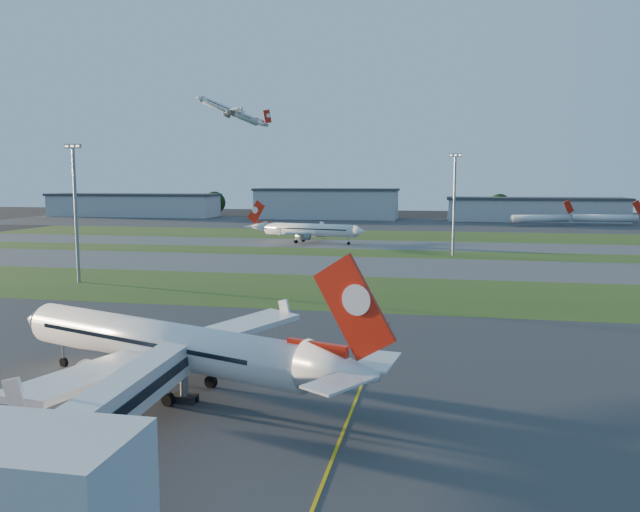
% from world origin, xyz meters
% --- Properties ---
extents(ground, '(700.00, 700.00, 0.00)m').
position_xyz_m(ground, '(0.00, 0.00, 0.00)').
color(ground, black).
rests_on(ground, ground).
extents(apron_near, '(300.00, 70.00, 0.01)m').
position_xyz_m(apron_near, '(0.00, 0.00, 0.01)').
color(apron_near, '#333335').
rests_on(apron_near, ground).
extents(grass_strip_a, '(300.00, 34.00, 0.01)m').
position_xyz_m(grass_strip_a, '(0.00, 52.00, 0.01)').
color(grass_strip_a, '#31521B').
rests_on(grass_strip_a, ground).
extents(taxiway_a, '(300.00, 32.00, 0.01)m').
position_xyz_m(taxiway_a, '(0.00, 85.00, 0.01)').
color(taxiway_a, '#515154').
rests_on(taxiway_a, ground).
extents(grass_strip_b, '(300.00, 18.00, 0.01)m').
position_xyz_m(grass_strip_b, '(0.00, 110.00, 0.01)').
color(grass_strip_b, '#31521B').
rests_on(grass_strip_b, ground).
extents(taxiway_b, '(300.00, 26.00, 0.01)m').
position_xyz_m(taxiway_b, '(0.00, 132.00, 0.01)').
color(taxiway_b, '#515154').
rests_on(taxiway_b, ground).
extents(grass_strip_c, '(300.00, 40.00, 0.01)m').
position_xyz_m(grass_strip_c, '(0.00, 165.00, 0.01)').
color(grass_strip_c, '#31521B').
rests_on(grass_strip_c, ground).
extents(apron_far, '(400.00, 80.00, 0.01)m').
position_xyz_m(apron_far, '(0.00, 225.00, 0.01)').
color(apron_far, '#333335').
rests_on(apron_far, ground).
extents(yellow_line, '(0.25, 60.00, 0.02)m').
position_xyz_m(yellow_line, '(5.00, 0.00, 0.00)').
color(yellow_line, gold).
rests_on(yellow_line, ground).
extents(jet_bridge, '(4.20, 26.90, 6.20)m').
position_xyz_m(jet_bridge, '(-9.81, -15.24, 4.01)').
color(jet_bridge, silver).
rests_on(jet_bridge, ground).
extents(airliner_parked, '(37.72, 31.90, 12.28)m').
position_xyz_m(airliner_parked, '(-12.72, -1.82, 4.31)').
color(airliner_parked, white).
rests_on(airliner_parked, ground).
extents(airliner_taxiing, '(36.31, 30.46, 11.49)m').
position_xyz_m(airliner_taxiing, '(-28.04, 133.14, 4.04)').
color(airliner_taxiing, white).
rests_on(airliner_taxiing, ground).
extents(airliner_departing, '(28.37, 24.39, 9.87)m').
position_xyz_m(airliner_departing, '(-79.73, 212.40, 49.20)').
color(airliner_departing, white).
extents(mini_jet_near, '(27.02, 13.05, 9.48)m').
position_xyz_m(mini_jet_near, '(53.15, 222.85, 3.28)').
color(mini_jet_near, white).
rests_on(mini_jet_near, ground).
extents(mini_jet_far, '(28.60, 3.41, 9.48)m').
position_xyz_m(mini_jet_far, '(80.28, 230.16, 3.28)').
color(mini_jet_far, white).
rests_on(mini_jet_far, ground).
extents(light_mast_west, '(3.20, 0.70, 25.80)m').
position_xyz_m(light_mast_west, '(-55.00, 52.00, 14.81)').
color(light_mast_west, gray).
rests_on(light_mast_west, ground).
extents(light_mast_centre, '(3.20, 0.70, 25.80)m').
position_xyz_m(light_mast_centre, '(15.00, 108.00, 14.81)').
color(light_mast_centre, gray).
rests_on(light_mast_centre, ground).
extents(hangar_far_west, '(91.80, 23.00, 12.20)m').
position_xyz_m(hangar_far_west, '(-150.00, 255.00, 6.14)').
color(hangar_far_west, '#A9ABB1').
rests_on(hangar_far_west, ground).
extents(hangar_west, '(71.40, 23.00, 15.20)m').
position_xyz_m(hangar_west, '(-45.00, 255.00, 7.64)').
color(hangar_west, '#A9ABB1').
rests_on(hangar_west, ground).
extents(hangar_east, '(81.60, 23.00, 11.20)m').
position_xyz_m(hangar_east, '(55.00, 255.00, 5.64)').
color(hangar_east, '#A9ABB1').
rests_on(hangar_east, ground).
extents(tree_far_west, '(11.00, 11.00, 12.00)m').
position_xyz_m(tree_far_west, '(-190.00, 268.00, 6.49)').
color(tree_far_west, black).
rests_on(tree_far_west, ground).
extents(tree_west, '(12.10, 12.10, 13.20)m').
position_xyz_m(tree_west, '(-110.00, 270.00, 7.14)').
color(tree_west, black).
rests_on(tree_west, ground).
extents(tree_mid_west, '(9.90, 9.90, 10.80)m').
position_xyz_m(tree_mid_west, '(-20.00, 266.00, 5.84)').
color(tree_mid_west, black).
rests_on(tree_mid_west, ground).
extents(tree_mid_east, '(11.55, 11.55, 12.60)m').
position_xyz_m(tree_mid_east, '(40.00, 269.00, 6.81)').
color(tree_mid_east, black).
rests_on(tree_mid_east, ground).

